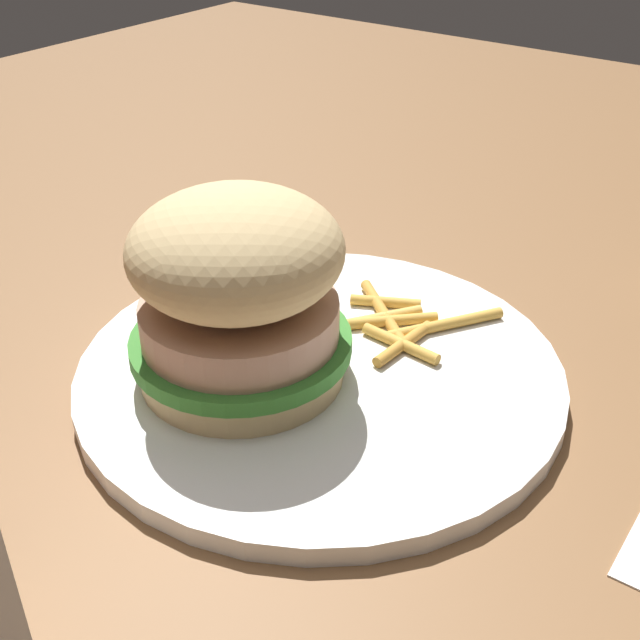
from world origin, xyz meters
TOP-DOWN VIEW (x-y plane):
  - ground_plane at (0.00, 0.00)m, footprint 1.60×1.60m
  - plate at (0.01, -0.02)m, footprint 0.28×0.28m
  - sandwich at (0.05, -0.04)m, footprint 0.12×0.12m
  - fries_pile at (-0.05, 0.00)m, footprint 0.10×0.09m

SIDE VIEW (x-z plane):
  - ground_plane at x=0.00m, z-range 0.00..0.00m
  - plate at x=0.01m, z-range 0.00..0.01m
  - fries_pile at x=-0.05m, z-range 0.01..0.02m
  - sandwich at x=0.05m, z-range 0.01..0.12m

